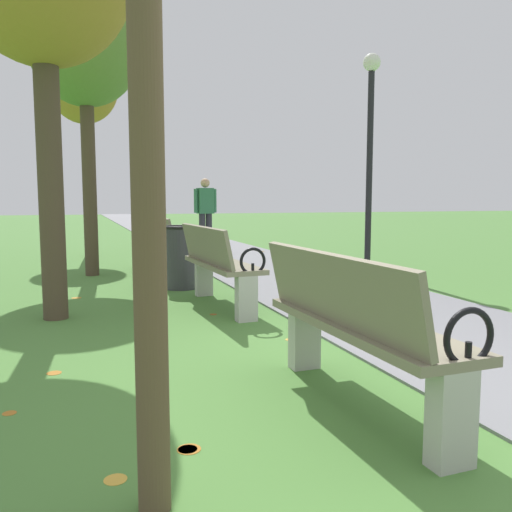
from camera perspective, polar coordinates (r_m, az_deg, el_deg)
The scene contains 11 objects.
ground_plane at distance 3.38m, azimuth 18.99°, elevation -14.78°, with size 80.00×80.00×0.00m, color #4C7F38.
paved_walkway at distance 20.73m, azimuth -10.43°, elevation 2.82°, with size 2.27×44.00×0.02m, color slate.
park_bench_1 at distance 3.04m, azimuth 10.56°, elevation -7.29°, with size 0.52×1.61×0.90m.
park_bench_2 at distance 5.78m, azimuth -4.15°, elevation -0.83°, with size 0.55×1.62×0.90m.
park_bench_3 at distance 8.67m, azimuth -9.23°, elevation 1.45°, with size 0.51×1.61×0.90m.
tree_3 at distance 8.86m, azimuth -18.04°, elevation 20.72°, with size 1.68×1.68×4.43m.
tree_4 at distance 11.84m, azimuth -18.19°, elevation 16.95°, with size 1.41×1.41×4.28m.
pedestrian_walking at distance 11.73m, azimuth -5.50°, elevation 4.88°, with size 0.53×0.27×1.62m.
trash_bin at distance 7.07m, azimuth -8.15°, elevation -0.09°, with size 0.48×0.48×0.84m.
lamp_post at distance 8.87m, azimuth 12.26°, elevation 13.30°, with size 0.28×0.28×3.48m.
scattered_leaves at distance 5.31m, azimuth -1.17°, elevation -6.62°, with size 4.54×10.47×0.02m.
Camera 1 is at (-1.98, -2.47, 1.19)m, focal length 36.97 mm.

